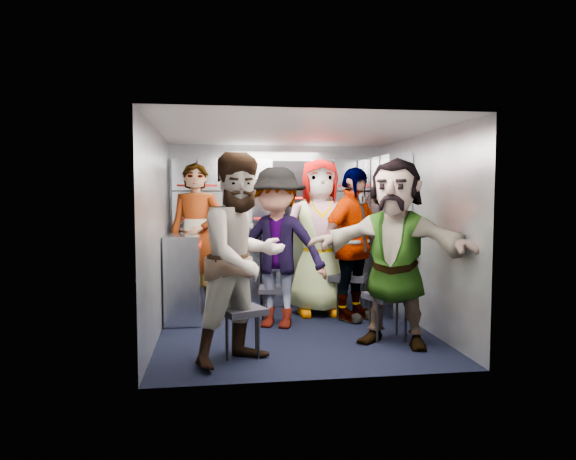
{
  "coord_description": "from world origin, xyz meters",
  "views": [
    {
      "loc": [
        -0.82,
        -5.35,
        1.45
      ],
      "look_at": [
        -0.01,
        0.35,
        1.05
      ],
      "focal_mm": 32.0,
      "sensor_mm": 36.0,
      "label": 1
    }
  ],
  "objects": [
    {
      "name": "jump_seat_near_left",
      "position": [
        -0.59,
        -0.81,
        0.39
      ],
      "size": [
        0.48,
        0.47,
        0.44
      ],
      "rotation": [
        0.0,
        0.0,
        0.43
      ],
      "color": "black",
      "rests_on": "ground"
    },
    {
      "name": "attendant_arc_c",
      "position": [
        0.41,
        0.67,
        0.94
      ],
      "size": [
        0.94,
        0.63,
        1.87
      ],
      "primitive_type": "imported",
      "rotation": [
        0.0,
        0.0,
        -0.04
      ],
      "color": "black",
      "rests_on": "ground"
    },
    {
      "name": "bottle_right",
      "position": [
        0.37,
        1.24,
        1.15
      ],
      "size": [
        0.06,
        0.06,
        0.25
      ],
      "primitive_type": "cylinder",
      "color": "white",
      "rests_on": "counter"
    },
    {
      "name": "jump_seat_mid_left",
      "position": [
        -0.16,
        0.33,
        0.36
      ],
      "size": [
        0.39,
        0.37,
        0.41
      ],
      "rotation": [
        0.0,
        0.0,
        -0.15
      ],
      "color": "black",
      "rests_on": "ground"
    },
    {
      "name": "floor",
      "position": [
        0.0,
        0.0,
        0.0
      ],
      "size": [
        3.0,
        3.0,
        0.0
      ],
      "primitive_type": "plane",
      "color": "black",
      "rests_on": "ground"
    },
    {
      "name": "locker_bank_back",
      "position": [
        0.0,
        1.35,
        1.49
      ],
      "size": [
        2.68,
        0.28,
        0.82
      ],
      "primitive_type": "cube",
      "color": "#9BA0AA",
      "rests_on": "wall_back"
    },
    {
      "name": "cart_bank_back",
      "position": [
        0.0,
        1.29,
        0.49
      ],
      "size": [
        2.68,
        0.38,
        0.99
      ],
      "primitive_type": "cube",
      "color": "#9BA0AA",
      "rests_on": "ground"
    },
    {
      "name": "attendant_arc_d",
      "position": [
        0.74,
        0.35,
        0.88
      ],
      "size": [
        1.08,
        0.97,
        1.76
      ],
      "primitive_type": "imported",
      "rotation": [
        0.0,
        0.0,
        0.66
      ],
      "color": "black",
      "rests_on": "ground"
    },
    {
      "name": "cup_left",
      "position": [
        -0.76,
        1.23,
        1.08
      ],
      "size": [
        0.07,
        0.07,
        0.1
      ],
      "primitive_type": "cylinder",
      "color": "beige",
      "rests_on": "counter"
    },
    {
      "name": "attendant_arc_e",
      "position": [
        0.88,
        -0.66,
        0.9
      ],
      "size": [
        1.69,
        1.35,
        1.8
      ],
      "primitive_type": "imported",
      "rotation": [
        0.0,
        0.0,
        -0.57
      ],
      "color": "black",
      "rests_on": "ground"
    },
    {
      "name": "attendant_standing",
      "position": [
        -1.05,
        0.95,
        0.91
      ],
      "size": [
        0.74,
        0.56,
        1.83
      ],
      "primitive_type": "imported",
      "rotation": [
        0.0,
        0.0,
        -0.2
      ],
      "color": "black",
      "rests_on": "ground"
    },
    {
      "name": "attendant_arc_a",
      "position": [
        -0.59,
        -0.99,
        0.9
      ],
      "size": [
        1.11,
        1.06,
        1.8
      ],
      "primitive_type": "imported",
      "rotation": [
        0.0,
        0.0,
        0.61
      ],
      "color": "black",
      "rests_on": "ground"
    },
    {
      "name": "attendant_arc_b",
      "position": [
        -0.16,
        0.15,
        0.87
      ],
      "size": [
        1.28,
        1.02,
        1.74
      ],
      "primitive_type": "imported",
      "rotation": [
        0.0,
        0.0,
        -0.38
      ],
      "color": "black",
      "rests_on": "ground"
    },
    {
      "name": "right_cabinet",
      "position": [
        1.25,
        0.6,
        0.5
      ],
      "size": [
        0.28,
        1.2,
        1.0
      ],
      "primitive_type": "cube",
      "color": "#9BA0AA",
      "rests_on": "ground"
    },
    {
      "name": "ceiling",
      "position": [
        0.0,
        0.0,
        2.1
      ],
      "size": [
        2.8,
        3.0,
        0.02
      ],
      "primitive_type": "cube",
      "color": "silver",
      "rests_on": "wall_back"
    },
    {
      "name": "coffee_niche",
      "position": [
        0.18,
        1.41,
        1.47
      ],
      "size": [
        0.46,
        0.16,
        0.84
      ],
      "primitive_type": null,
      "color": "black",
      "rests_on": "wall_back"
    },
    {
      "name": "wall_left",
      "position": [
        -1.4,
        0.0,
        1.05
      ],
      "size": [
        0.04,
        3.0,
        2.1
      ],
      "primitive_type": "cube",
      "color": "gray",
      "rests_on": "ground"
    },
    {
      "name": "cart_bank_left",
      "position": [
        -1.19,
        0.56,
        0.49
      ],
      "size": [
        0.38,
        0.76,
        0.99
      ],
      "primitive_type": "cube",
      "color": "#9BA0AA",
      "rests_on": "ground"
    },
    {
      "name": "jump_seat_mid_right",
      "position": [
        0.74,
        0.53,
        0.44
      ],
      "size": [
        0.55,
        0.54,
        0.5
      ],
      "rotation": [
        0.0,
        0.0,
        -0.42
      ],
      "color": "black",
      "rests_on": "ground"
    },
    {
      "name": "locker_bank_right",
      "position": [
        1.25,
        0.7,
        1.49
      ],
      "size": [
        0.28,
        1.0,
        0.82
      ],
      "primitive_type": "cube",
      "color": "#9BA0AA",
      "rests_on": "wall_right"
    },
    {
      "name": "jump_seat_near_right",
      "position": [
        0.88,
        -0.48,
        0.41
      ],
      "size": [
        0.48,
        0.47,
        0.46
      ],
      "rotation": [
        0.0,
        0.0,
        0.29
      ],
      "color": "black",
      "rests_on": "ground"
    },
    {
      "name": "jump_seat_center",
      "position": [
        0.41,
        0.85,
        0.42
      ],
      "size": [
        0.47,
        0.46,
        0.48
      ],
      "rotation": [
        0.0,
        0.0,
        -0.21
      ],
      "color": "black",
      "rests_on": "ground"
    },
    {
      "name": "cup_right",
      "position": [
        1.02,
        1.23,
        1.08
      ],
      "size": [
        0.08,
        0.08,
        0.1
      ],
      "primitive_type": "cylinder",
      "color": "beige",
      "rests_on": "counter"
    },
    {
      "name": "counter",
      "position": [
        0.0,
        1.29,
        1.01
      ],
      "size": [
        2.68,
        0.42,
        0.03
      ],
      "primitive_type": "cube",
      "color": "#B5B7BC",
      "rests_on": "cart_bank_back"
    },
    {
      "name": "bottle_mid",
      "position": [
        -0.37,
        1.24,
        1.15
      ],
      "size": [
        0.07,
        0.07,
        0.25
      ],
      "primitive_type": "cylinder",
      "color": "white",
      "rests_on": "counter"
    },
    {
      "name": "bottle_left",
      "position": [
        -1.02,
        1.24,
        1.14
      ],
      "size": [
        0.07,
        0.07,
        0.22
      ],
      "primitive_type": "cylinder",
      "color": "white",
      "rests_on": "counter"
    },
    {
      "name": "wall_right",
      "position": [
        1.4,
        0.0,
        1.05
      ],
      "size": [
        0.04,
        3.0,
        2.1
      ],
      "primitive_type": "cube",
      "color": "gray",
      "rests_on": "ground"
    },
    {
      "name": "wall_back",
      "position": [
        0.0,
        1.5,
        1.05
      ],
      "size": [
        2.8,
        0.04,
        2.1
      ],
      "primitive_type": "cube",
      "color": "gray",
      "rests_on": "ground"
    },
    {
      "name": "red_latch_strip",
      "position": [
        0.0,
        1.09,
        0.88
      ],
      "size": [
        2.6,
        0.02,
        0.03
      ],
      "primitive_type": "cube",
      "color": "#AE130D",
      "rests_on": "cart_bank_back"
    }
  ]
}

